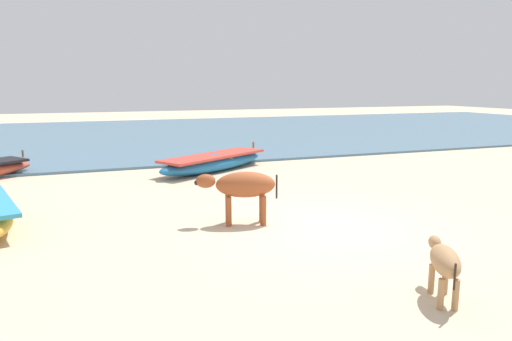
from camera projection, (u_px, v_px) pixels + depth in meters
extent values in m
plane|color=beige|center=(321.00, 226.00, 8.52)|extent=(80.00, 80.00, 0.00)
cube|color=slate|center=(162.00, 134.00, 24.30)|extent=(60.00, 20.00, 0.08)
cylinder|color=olive|center=(23.00, 153.00, 13.61)|extent=(0.06, 0.06, 0.20)
ellipsoid|color=#1E669E|center=(214.00, 163.00, 14.00)|extent=(4.09, 3.05, 0.50)
cube|color=#CC3F33|center=(214.00, 156.00, 13.96)|extent=(3.65, 2.77, 0.07)
cube|color=olive|center=(221.00, 157.00, 14.22)|extent=(0.55, 0.80, 0.04)
cylinder|color=olive|center=(253.00, 145.00, 15.43)|extent=(0.06, 0.06, 0.20)
ellipsoid|color=#9E4C28|center=(245.00, 185.00, 8.53)|extent=(1.17, 0.72, 0.48)
ellipsoid|color=#9E4C28|center=(206.00, 181.00, 8.45)|extent=(0.40, 0.31, 0.26)
sphere|color=#2D2119|center=(197.00, 183.00, 8.45)|extent=(0.12, 0.12, 0.10)
cylinder|color=#9E4C28|center=(229.00, 212.00, 8.47)|extent=(0.11, 0.11, 0.54)
cylinder|color=#9E4C28|center=(228.00, 208.00, 8.70)|extent=(0.11, 0.11, 0.54)
cylinder|color=#9E4C28|center=(263.00, 211.00, 8.52)|extent=(0.11, 0.11, 0.54)
cylinder|color=#9E4C28|center=(262.00, 208.00, 8.76)|extent=(0.11, 0.11, 0.54)
cylinder|color=#2D2119|center=(277.00, 187.00, 8.59)|extent=(0.04, 0.04, 0.45)
ellipsoid|color=tan|center=(445.00, 261.00, 5.47)|extent=(0.61, 0.80, 0.32)
ellipsoid|color=tan|center=(435.00, 242.00, 5.94)|extent=(0.24, 0.28, 0.18)
sphere|color=#2D2119|center=(432.00, 241.00, 6.05)|extent=(0.09, 0.09, 0.07)
cylinder|color=tan|center=(431.00, 279.00, 5.75)|extent=(0.07, 0.07, 0.37)
cylinder|color=tan|center=(445.00, 279.00, 5.73)|extent=(0.07, 0.07, 0.37)
cylinder|color=tan|center=(441.00, 294.00, 5.32)|extent=(0.07, 0.07, 0.37)
cylinder|color=tan|center=(456.00, 295.00, 5.30)|extent=(0.07, 0.07, 0.37)
cylinder|color=#2D2119|center=(455.00, 277.00, 5.09)|extent=(0.02, 0.02, 0.30)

